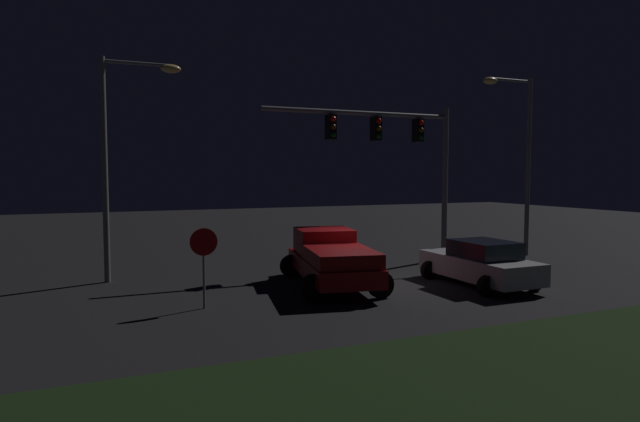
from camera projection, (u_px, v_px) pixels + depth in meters
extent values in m
plane|color=black|center=(363.00, 283.00, 18.57)|extent=(80.00, 80.00, 0.00)
cube|color=black|center=(606.00, 375.00, 10.02)|extent=(27.18, 6.49, 0.10)
cube|color=maroon|center=(332.00, 266.00, 18.00)|extent=(3.01, 5.69, 0.55)
cube|color=maroon|center=(324.00, 241.00, 19.11)|extent=(2.17, 2.22, 0.85)
cube|color=black|center=(324.00, 237.00, 19.10)|extent=(2.02, 1.83, 0.51)
cube|color=maroon|center=(340.00, 256.00, 16.91)|extent=(2.47, 3.34, 0.45)
cylinder|color=black|center=(291.00, 266.00, 19.69)|extent=(0.80, 0.22, 0.80)
cylinder|color=black|center=(347.00, 264.00, 20.13)|extent=(0.80, 0.22, 0.80)
cylinder|color=black|center=(313.00, 288.00, 15.90)|extent=(0.80, 0.22, 0.80)
cylinder|color=black|center=(381.00, 285.00, 16.35)|extent=(0.80, 0.22, 0.80)
cube|color=#B7B7BC|center=(479.00, 267.00, 18.29)|extent=(1.82, 4.41, 0.70)
cube|color=black|center=(484.00, 249.00, 18.02)|extent=(1.61, 2.01, 0.55)
cylinder|color=black|center=(430.00, 270.00, 19.32)|extent=(0.64, 0.22, 0.64)
cylinder|color=black|center=(472.00, 267.00, 20.05)|extent=(0.64, 0.22, 0.64)
cylinder|color=black|center=(487.00, 286.00, 16.58)|extent=(0.64, 0.22, 0.64)
cylinder|color=black|center=(534.00, 281.00, 17.30)|extent=(0.64, 0.22, 0.64)
cylinder|color=slate|center=(445.00, 184.00, 23.53)|extent=(0.24, 0.24, 6.50)
cylinder|color=slate|center=(361.00, 113.00, 21.69)|extent=(8.20, 0.18, 0.18)
cube|color=black|center=(418.00, 130.00, 22.81)|extent=(0.32, 0.44, 0.95)
sphere|color=red|center=(421.00, 123.00, 22.58)|extent=(0.22, 0.22, 0.22)
sphere|color=#59380A|center=(421.00, 130.00, 22.60)|extent=(0.22, 0.22, 0.22)
sphere|color=#0C4719|center=(421.00, 137.00, 22.62)|extent=(0.22, 0.22, 0.22)
cube|color=black|center=(376.00, 129.00, 22.01)|extent=(0.32, 0.44, 0.95)
sphere|color=red|center=(379.00, 121.00, 21.78)|extent=(0.22, 0.22, 0.22)
sphere|color=#59380A|center=(379.00, 128.00, 21.80)|extent=(0.22, 0.22, 0.22)
sphere|color=#0C4719|center=(379.00, 136.00, 21.82)|extent=(0.22, 0.22, 0.22)
cube|color=black|center=(331.00, 127.00, 21.21)|extent=(0.32, 0.44, 0.95)
sphere|color=red|center=(333.00, 119.00, 20.98)|extent=(0.22, 0.22, 0.22)
sphere|color=#59380A|center=(333.00, 127.00, 21.00)|extent=(0.22, 0.22, 0.22)
sphere|color=#0C4719|center=(333.00, 135.00, 21.02)|extent=(0.22, 0.22, 0.22)
cylinder|color=slate|center=(105.00, 171.00, 18.54)|extent=(0.20, 0.20, 7.62)
cylinder|color=slate|center=(137.00, 63.00, 18.74)|extent=(2.24, 0.12, 0.12)
ellipsoid|color=#F9CC72|center=(171.00, 69.00, 19.19)|extent=(0.70, 0.44, 0.30)
cylinder|color=slate|center=(528.00, 168.00, 24.71)|extent=(0.20, 0.20, 7.94)
cylinder|color=slate|center=(511.00, 80.00, 23.99)|extent=(2.25, 0.12, 0.12)
ellipsoid|color=#F9CC72|center=(490.00, 81.00, 23.55)|extent=(0.70, 0.44, 0.30)
cylinder|color=slate|center=(204.00, 269.00, 15.07)|extent=(0.07, 0.07, 2.20)
cylinder|color=#B20C0F|center=(204.00, 242.00, 14.99)|extent=(0.76, 0.03, 0.76)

